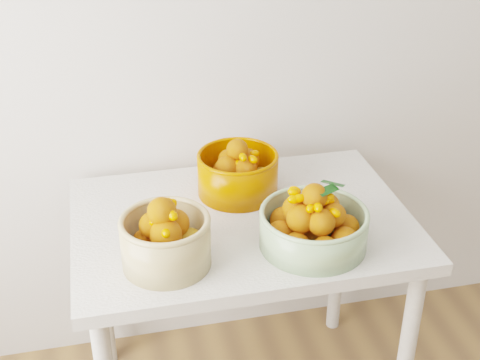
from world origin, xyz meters
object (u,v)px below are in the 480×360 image
at_px(bowl_green, 313,225).
at_px(bowl_orange, 238,172).
at_px(bowl_cream, 166,239).
at_px(table, 242,244).

xyz_separation_m(bowl_green, bowl_orange, (-0.14, 0.33, 0.01)).
xyz_separation_m(bowl_cream, bowl_green, (0.40, -0.00, -0.01)).
distance_m(table, bowl_cream, 0.35).
bearing_deg(bowl_cream, bowl_orange, 50.93).
bearing_deg(bowl_cream, bowl_green, -0.39).
bearing_deg(table, bowl_green, -48.87).
bearing_deg(table, bowl_orange, 82.38).
height_order(bowl_cream, bowl_green, bowl_cream).
relative_size(bowl_cream, bowl_orange, 0.89).
distance_m(bowl_cream, bowl_orange, 0.42).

